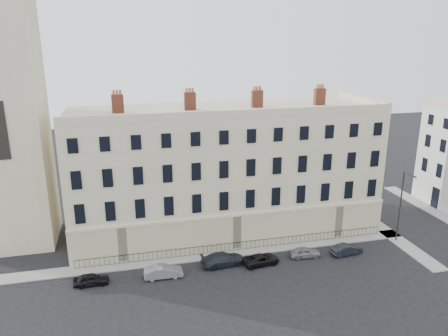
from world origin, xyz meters
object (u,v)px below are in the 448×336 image
Objects in this scene: car_a at (91,279)px; car_e at (305,252)px; car_c at (223,259)px; streetlamp at (401,204)px; car_b at (163,272)px; car_f at (346,249)px; car_d at (261,259)px.

car_a is 1.00× the size of car_e.
streetlamp is at bearing -93.10° from car_c.
car_b is (6.94, -0.31, 0.06)m from car_a.
streetlamp is (34.38, 1.12, 4.17)m from car_a.
car_f is at bearing -88.39° from car_b.
car_c reaches higher than car_e.
car_e is (5.10, 0.32, 0.03)m from car_d.
streetlamp reaches higher than car_b.
car_a reaches higher than car_d.
car_a is at bearing 89.09° from car_b.
car_b is 15.40m from car_e.
car_e is at bearing -93.51° from car_d.
car_d is 1.17× the size of car_e.
car_b reaches higher than car_f.
car_f reaches higher than car_d.
car_b is 1.07× the size of car_f.
streetlamp is (12.05, 0.94, 4.16)m from car_e.
car_f is at bearing -90.61° from car_e.
car_c reaches higher than car_d.
car_a is 0.39× the size of streetlamp.
car_a is at bearing 95.90° from car_e.
car_a is at bearing -167.46° from streetlamp.
car_a is 0.94× the size of car_f.
car_a is at bearing 82.31° from car_f.
streetlamp reaches higher than car_f.
car_e is at bearing 76.94° from car_f.
car_f reaches higher than car_e.
car_f is (27.07, -0.31, 0.02)m from car_a.
car_d is 5.11m from car_e.
car_b is 20.13m from car_f.
car_b is at bearing 82.95° from car_f.
car_a is at bearing 82.52° from car_d.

